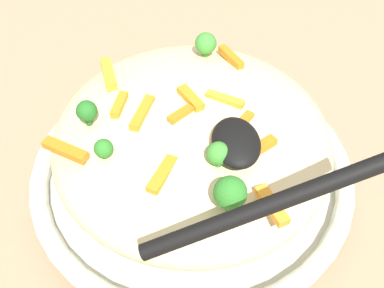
{
  "coord_description": "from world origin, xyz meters",
  "views": [
    {
      "loc": [
        -0.32,
        0.03,
        0.42
      ],
      "look_at": [
        0.0,
        0.0,
        0.07
      ],
      "focal_mm": 46.87,
      "sensor_mm": 36.0,
      "label": 1
    }
  ],
  "objects": [
    {
      "name": "ground_plane",
      "position": [
        0.0,
        0.0,
        0.0
      ],
      "size": [
        2.4,
        2.4,
        0.0
      ],
      "primitive_type": "plane",
      "color": "#9E7F60"
    },
    {
      "name": "serving_bowl",
      "position": [
        0.0,
        0.0,
        0.02
      ],
      "size": [
        0.32,
        0.32,
        0.04
      ],
      "color": "silver",
      "rests_on": "ground_plane"
    },
    {
      "name": "pasta_mound",
      "position": [
        0.0,
        0.0,
        0.08
      ],
      "size": [
        0.27,
        0.26,
        0.08
      ],
      "primitive_type": "ellipsoid",
      "color": "beige",
      "rests_on": "serving_bowl"
    },
    {
      "name": "carrot_piece_0",
      "position": [
        -0.11,
        -0.05,
        0.11
      ],
      "size": [
        0.04,
        0.02,
        0.01
      ],
      "primitive_type": "cube",
      "rotation": [
        0.0,
        0.0,
        0.32
      ],
      "color": "orange",
      "rests_on": "pasta_mound"
    },
    {
      "name": "carrot_piece_1",
      "position": [
        0.01,
        -0.0,
        0.12
      ],
      "size": [
        0.03,
        0.02,
        0.01
      ],
      "primitive_type": "cube",
      "rotation": [
        0.0,
        0.0,
        3.6
      ],
      "color": "orange",
      "rests_on": "pasta_mound"
    },
    {
      "name": "carrot_piece_2",
      "position": [
        0.01,
        0.06,
        0.11
      ],
      "size": [
        0.03,
        0.02,
        0.01
      ],
      "primitive_type": "cube",
      "rotation": [
        0.0,
        0.0,
        2.83
      ],
      "color": "orange",
      "rests_on": "pasta_mound"
    },
    {
      "name": "carrot_piece_3",
      "position": [
        -0.02,
        -0.04,
        0.11
      ],
      "size": [
        0.02,
        0.02,
        0.01
      ],
      "primitive_type": "cube",
      "rotation": [
        0.0,
        0.0,
        5.57
      ],
      "color": "orange",
      "rests_on": "pasta_mound"
    },
    {
      "name": "carrot_piece_4",
      "position": [
        0.01,
        -0.03,
        0.12
      ],
      "size": [
        0.03,
        0.03,
        0.01
      ],
      "primitive_type": "cube",
      "rotation": [
        0.0,
        0.0,
        4.16
      ],
      "color": "orange",
      "rests_on": "pasta_mound"
    },
    {
      "name": "carrot_piece_5",
      "position": [
        -0.07,
        0.03,
        0.11
      ],
      "size": [
        0.04,
        0.03,
        0.01
      ],
      "primitive_type": "cube",
      "rotation": [
        0.0,
        0.0,
        5.75
      ],
      "color": "orange",
      "rests_on": "pasta_mound"
    },
    {
      "name": "carrot_piece_6",
      "position": [
        0.06,
        0.07,
        0.11
      ],
      "size": [
        0.04,
        0.02,
        0.01
      ],
      "primitive_type": "cube",
      "rotation": [
        0.0,
        0.0,
        0.16
      ],
      "color": "orange",
      "rests_on": "pasta_mound"
    },
    {
      "name": "carrot_piece_7",
      "position": [
        -0.05,
        -0.05,
        0.11
      ],
      "size": [
        0.02,
        0.03,
        0.01
      ],
      "primitive_type": "cube",
      "rotation": [
        0.0,
        0.0,
        2.12
      ],
      "color": "orange",
      "rests_on": "pasta_mound"
    },
    {
      "name": "carrot_piece_8",
      "position": [
        0.07,
        -0.05,
        0.11
      ],
      "size": [
        0.04,
        0.02,
        0.01
      ],
      "primitive_type": "cube",
      "rotation": [
        0.0,
        0.0,
        3.58
      ],
      "color": "orange",
      "rests_on": "pasta_mound"
    },
    {
      "name": "carrot_piece_9",
      "position": [
        -0.0,
        0.04,
        0.12
      ],
      "size": [
        0.04,
        0.02,
        0.01
      ],
      "primitive_type": "cube",
      "rotation": [
        0.0,
        0.0,
        2.73
      ],
      "color": "orange",
      "rests_on": "pasta_mound"
    },
    {
      "name": "carrot_piece_10",
      "position": [
        -0.01,
        0.01,
        0.12
      ],
      "size": [
        0.02,
        0.02,
        0.01
      ],
      "primitive_type": "cube",
      "rotation": [
        0.0,
        0.0,
        2.21
      ],
      "color": "orange",
      "rests_on": "pasta_mound"
    },
    {
      "name": "carrot_piece_11",
      "position": [
        -0.04,
        -0.03,
        0.12
      ],
      "size": [
        0.01,
        0.04,
        0.01
      ],
      "primitive_type": "cube",
      "rotation": [
        0.0,
        0.0,
        1.41
      ],
      "color": "orange",
      "rests_on": "pasta_mound"
    },
    {
      "name": "carrot_piece_12",
      "position": [
        -0.03,
        0.11,
        0.11
      ],
      "size": [
        0.03,
        0.04,
        0.01
      ],
      "primitive_type": "cube",
      "rotation": [
        0.0,
        0.0,
        4.13
      ],
      "color": "orange",
      "rests_on": "pasta_mound"
    },
    {
      "name": "broccoli_floret_0",
      "position": [
        -0.06,
        -0.01,
        0.12
      ],
      "size": [
        0.02,
        0.02,
        0.02
      ],
      "color": "#377928",
      "rests_on": "pasta_mound"
    },
    {
      "name": "broccoli_floret_1",
      "position": [
        -0.0,
        0.09,
        0.12
      ],
      "size": [
        0.02,
        0.02,
        0.02
      ],
      "color": "#205B1C",
      "rests_on": "pasta_mound"
    },
    {
      "name": "broccoli_floret_2",
      "position": [
        -0.04,
        0.08,
        0.12
      ],
      "size": [
        0.02,
        0.02,
        0.02
      ],
      "color": "#296820",
      "rests_on": "pasta_mound"
    },
    {
      "name": "broccoli_floret_3",
      "position": [
        -0.1,
        -0.02,
        0.13
      ],
      "size": [
        0.03,
        0.03,
        0.03
      ],
      "color": "#296820",
      "rests_on": "pasta_mound"
    },
    {
      "name": "broccoli_floret_4",
      "position": [
        0.09,
        -0.02,
        0.12
      ],
      "size": [
        0.02,
        0.02,
        0.02
      ],
      "color": "#377928",
      "rests_on": "pasta_mound"
    },
    {
      "name": "serving_spoon",
      "position": [
        -0.09,
        -0.03,
        0.14
      ],
      "size": [
        0.13,
        0.18,
        0.08
      ],
      "color": "black",
      "rests_on": "pasta_mound"
    }
  ]
}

